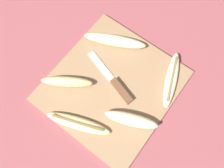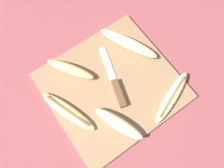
{
  "view_description": "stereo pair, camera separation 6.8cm",
  "coord_description": "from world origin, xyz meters",
  "px_view_note": "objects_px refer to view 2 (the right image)",
  "views": [
    {
      "loc": [
        -0.18,
        -0.13,
        0.66
      ],
      "look_at": [
        0.0,
        0.0,
        0.02
      ],
      "focal_mm": 35.0,
      "sensor_mm": 36.0,
      "label": 1
    },
    {
      "loc": [
        -0.13,
        -0.18,
        0.66
      ],
      "look_at": [
        0.0,
        0.0,
        0.02
      ],
      "focal_mm": 35.0,
      "sensor_mm": 36.0,
      "label": 2
    }
  ],
  "objects_px": {
    "banana_pale_long": "(119,124)",
    "banana_bright_far": "(172,97)",
    "banana_ripe_center": "(68,111)",
    "knife": "(116,87)",
    "banana_spotted_left": "(70,69)",
    "banana_cream_curved": "(128,43)"
  },
  "relations": [
    {
      "from": "banana_pale_long",
      "to": "banana_spotted_left",
      "type": "distance_m",
      "value": 0.23
    },
    {
      "from": "banana_pale_long",
      "to": "banana_ripe_center",
      "type": "distance_m",
      "value": 0.16
    },
    {
      "from": "banana_cream_curved",
      "to": "banana_spotted_left",
      "type": "height_order",
      "value": "banana_cream_curved"
    },
    {
      "from": "banana_pale_long",
      "to": "banana_bright_far",
      "type": "distance_m",
      "value": 0.18
    },
    {
      "from": "knife",
      "to": "banana_spotted_left",
      "type": "bearing_deg",
      "value": 139.86
    },
    {
      "from": "knife",
      "to": "banana_pale_long",
      "type": "distance_m",
      "value": 0.12
    },
    {
      "from": "banana_spotted_left",
      "to": "banana_ripe_center",
      "type": "height_order",
      "value": "banana_spotted_left"
    },
    {
      "from": "banana_spotted_left",
      "to": "banana_ripe_center",
      "type": "xyz_separation_m",
      "value": [
        -0.08,
        -0.11,
        -0.01
      ]
    },
    {
      "from": "banana_spotted_left",
      "to": "banana_ripe_center",
      "type": "bearing_deg",
      "value": -125.63
    },
    {
      "from": "knife",
      "to": "banana_cream_curved",
      "type": "relative_size",
      "value": 1.04
    },
    {
      "from": "banana_pale_long",
      "to": "banana_ripe_center",
      "type": "relative_size",
      "value": 0.83
    },
    {
      "from": "banana_pale_long",
      "to": "banana_spotted_left",
      "type": "xyz_separation_m",
      "value": [
        -0.02,
        0.23,
        0.0
      ]
    },
    {
      "from": "banana_cream_curved",
      "to": "banana_bright_far",
      "type": "relative_size",
      "value": 1.07
    },
    {
      "from": "banana_spotted_left",
      "to": "banana_bright_far",
      "type": "bearing_deg",
      "value": -51.08
    },
    {
      "from": "banana_bright_far",
      "to": "banana_ripe_center",
      "type": "xyz_separation_m",
      "value": [
        -0.28,
        0.15,
        -0.0
      ]
    },
    {
      "from": "banana_pale_long",
      "to": "banana_bright_far",
      "type": "height_order",
      "value": "banana_pale_long"
    },
    {
      "from": "banana_cream_curved",
      "to": "banana_ripe_center",
      "type": "height_order",
      "value": "banana_cream_curved"
    },
    {
      "from": "banana_bright_far",
      "to": "banana_ripe_center",
      "type": "bearing_deg",
      "value": 152.73
    },
    {
      "from": "knife",
      "to": "banana_pale_long",
      "type": "xyz_separation_m",
      "value": [
        -0.06,
        -0.1,
        0.01
      ]
    },
    {
      "from": "knife",
      "to": "banana_ripe_center",
      "type": "xyz_separation_m",
      "value": [
        -0.16,
        0.02,
        0.0
      ]
    },
    {
      "from": "banana_cream_curved",
      "to": "banana_bright_far",
      "type": "xyz_separation_m",
      "value": [
        0.0,
        -0.22,
        -0.01
      ]
    },
    {
      "from": "banana_ripe_center",
      "to": "knife",
      "type": "bearing_deg",
      "value": -7.55
    }
  ]
}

